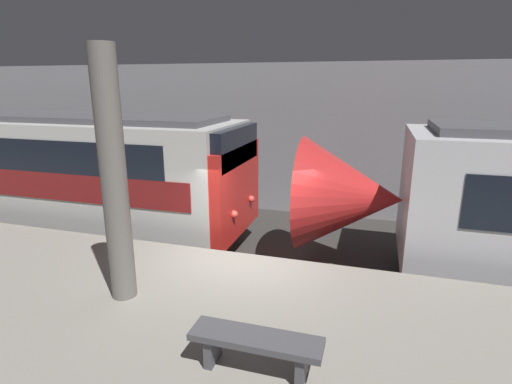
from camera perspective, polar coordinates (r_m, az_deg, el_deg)
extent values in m
plane|color=#33302D|center=(8.22, -1.39, -15.39)|extent=(120.00, 120.00, 0.00)
cube|color=gray|center=(5.90, -10.24, -23.54)|extent=(40.00, 5.34, 1.04)
cube|color=#939399|center=(13.01, 6.81, 7.30)|extent=(50.00, 0.15, 4.82)
cylinder|color=slate|center=(6.02, -19.65, 1.76)|extent=(0.37, 0.37, 3.68)
cone|color=red|center=(9.08, 13.35, -0.58)|extent=(2.20, 2.57, 2.57)
sphere|color=#F2EFCC|center=(9.29, 7.34, -2.53)|extent=(0.20, 0.20, 0.20)
cube|color=red|center=(9.61, -2.75, 0.20)|extent=(0.25, 2.82, 2.16)
cube|color=black|center=(9.39, -2.83, 6.59)|extent=(0.25, 2.53, 0.87)
sphere|color=#EA4C42|center=(9.09, -3.15, -3.20)|extent=(0.18, 0.18, 0.18)
sphere|color=#EA4C42|center=(10.25, -0.71, -1.01)|extent=(0.18, 0.18, 0.18)
cube|color=#4C4C51|center=(5.00, -6.22, -21.03)|extent=(0.10, 0.32, 0.41)
cube|color=#4C4C51|center=(4.76, 6.57, -23.19)|extent=(0.10, 0.32, 0.41)
cube|color=#4C4C51|center=(4.73, -0.03, -20.24)|extent=(1.50, 0.40, 0.08)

